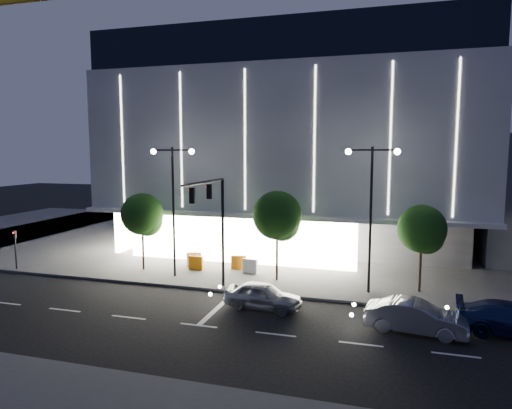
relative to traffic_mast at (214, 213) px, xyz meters
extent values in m
plane|color=black|center=(-1.00, -3.34, -5.03)|extent=(160.00, 160.00, 0.00)
cube|color=#474747|center=(4.00, 20.66, -4.95)|extent=(70.00, 40.00, 0.15)
cube|color=#4C4C51|center=(2.00, 20.66, -3.03)|extent=(28.00, 21.00, 4.00)
cube|color=#96969B|center=(2.00, 18.66, 4.47)|extent=(30.00, 25.00, 11.00)
cube|color=black|center=(2.00, 18.66, 11.47)|extent=(29.40, 24.50, 3.00)
cube|color=white|center=(-1.00, 7.36, -3.03)|extent=(18.00, 0.40, 3.60)
cube|color=white|center=(-11.80, 12.66, -3.03)|extent=(0.40, 10.00, 3.60)
cube|color=#96969B|center=(2.00, 6.36, -0.93)|extent=(30.00, 2.00, 0.30)
cube|color=white|center=(2.00, 6.14, 4.47)|extent=(24.00, 0.06, 10.00)
cylinder|color=black|center=(0.00, 1.46, -1.53)|extent=(0.18, 0.18, 7.00)
cylinder|color=black|center=(0.00, -1.44, 1.97)|extent=(0.14, 5.80, 0.14)
cube|color=black|center=(0.00, -0.74, 1.37)|extent=(0.28, 0.18, 0.85)
cube|color=black|center=(0.00, -3.14, 1.37)|extent=(0.28, 0.18, 0.85)
sphere|color=#FF0C0C|center=(-0.12, -0.74, 1.67)|extent=(0.14, 0.14, 0.14)
cylinder|color=black|center=(-4.00, 2.66, -0.53)|extent=(0.16, 0.16, 9.00)
cylinder|color=black|center=(-4.70, 2.66, 3.77)|extent=(1.40, 0.10, 0.10)
cylinder|color=black|center=(-3.30, 2.66, 3.77)|extent=(1.40, 0.10, 0.10)
sphere|color=white|center=(-5.40, 2.66, 3.67)|extent=(0.36, 0.36, 0.36)
sphere|color=white|center=(-2.60, 2.66, 3.67)|extent=(0.36, 0.36, 0.36)
cylinder|color=black|center=(9.00, 2.66, -0.53)|extent=(0.16, 0.16, 9.00)
cylinder|color=black|center=(8.30, 2.66, 3.77)|extent=(1.40, 0.10, 0.10)
cylinder|color=black|center=(9.70, 2.66, 3.77)|extent=(1.40, 0.10, 0.10)
sphere|color=white|center=(7.60, 2.66, 3.67)|extent=(0.36, 0.36, 0.36)
sphere|color=white|center=(10.40, 2.66, 3.67)|extent=(0.36, 0.36, 0.36)
cylinder|color=black|center=(-16.00, 1.16, -3.53)|extent=(0.12, 0.12, 3.00)
cube|color=black|center=(-16.00, 1.16, -2.33)|extent=(0.22, 0.16, 0.55)
sphere|color=#FF0C0C|center=(-16.00, 1.05, -2.18)|extent=(0.10, 0.10, 0.10)
cylinder|color=black|center=(-7.00, 3.66, -3.14)|extent=(0.16, 0.16, 3.78)
sphere|color=black|center=(-7.00, 3.66, -0.82)|extent=(3.02, 3.02, 3.02)
sphere|color=black|center=(-6.70, 3.86, -1.36)|extent=(2.16, 2.16, 2.16)
sphere|color=black|center=(-7.25, 3.51, -1.14)|extent=(1.94, 1.94, 1.94)
cylinder|color=black|center=(3.00, 3.66, -3.00)|extent=(0.16, 0.16, 4.06)
sphere|color=black|center=(3.00, 3.66, -0.50)|extent=(3.25, 3.25, 3.25)
sphere|color=black|center=(3.30, 3.86, -1.08)|extent=(2.32, 2.32, 2.32)
sphere|color=black|center=(2.75, 3.51, -0.85)|extent=(2.09, 2.09, 2.09)
cylinder|color=black|center=(12.00, 3.66, -3.21)|extent=(0.16, 0.16, 3.64)
sphere|color=black|center=(12.00, 3.66, -0.97)|extent=(2.91, 2.91, 2.91)
sphere|color=black|center=(12.30, 3.86, -1.49)|extent=(2.08, 2.08, 2.08)
sphere|color=black|center=(11.75, 3.51, -1.28)|extent=(1.87, 1.87, 1.87)
imported|color=#9A9CA1|center=(3.46, -1.55, -4.29)|extent=(4.51, 2.20, 1.48)
imported|color=#ABADB2|center=(11.45, -2.72, -4.25)|extent=(4.92, 2.27, 1.56)
cube|color=orange|center=(-3.28, 4.62, -4.38)|extent=(1.11, 0.32, 1.00)
cube|color=white|center=(-3.91, 5.70, -4.38)|extent=(1.12, 0.60, 1.00)
cube|color=orange|center=(-0.35, 5.62, -4.38)|extent=(1.13, 0.49, 1.00)
cube|color=white|center=(0.77, 4.85, -4.38)|extent=(1.13, 0.44, 1.00)
camera|label=1|loc=(9.95, -25.24, 3.74)|focal=32.00mm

